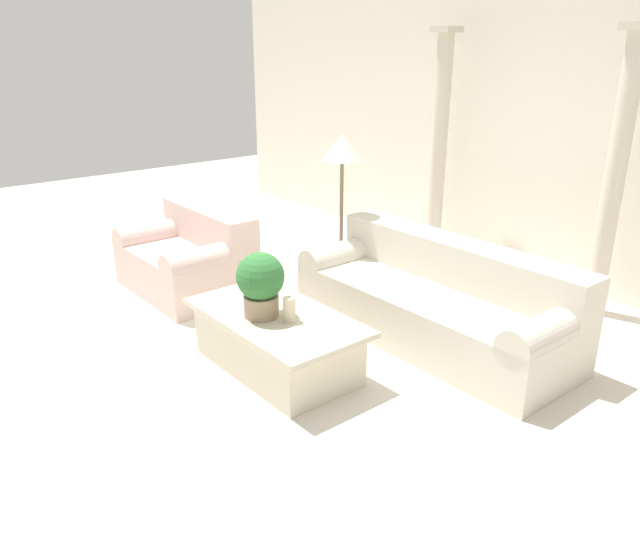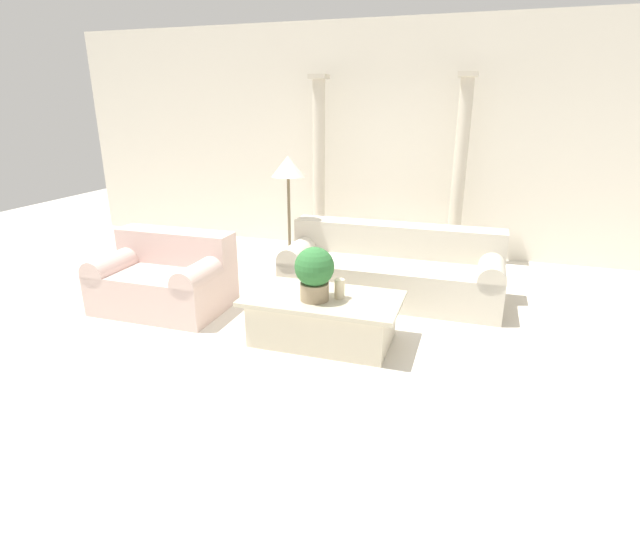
# 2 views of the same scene
# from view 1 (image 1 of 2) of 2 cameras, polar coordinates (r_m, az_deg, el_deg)

# --- Properties ---
(ground_plane) EXTENTS (16.00, 16.00, 0.00)m
(ground_plane) POSITION_cam_1_polar(r_m,az_deg,el_deg) (5.13, -0.55, -6.15)
(ground_plane) COLOR silver
(wall_back) EXTENTS (10.00, 0.06, 3.20)m
(wall_back) POSITION_cam_1_polar(r_m,az_deg,el_deg) (6.77, 19.20, 13.60)
(wall_back) COLOR silver
(wall_back) RESTS_ON ground_plane
(sofa_long) EXTENTS (2.42, 0.92, 0.80)m
(sofa_long) POSITION_cam_1_polar(r_m,az_deg,el_deg) (5.25, 10.55, -1.93)
(sofa_long) COLOR beige
(sofa_long) RESTS_ON ground_plane
(loveseat) EXTENTS (1.34, 0.92, 0.80)m
(loveseat) POSITION_cam_1_polar(r_m,az_deg,el_deg) (6.32, -11.85, 2.04)
(loveseat) COLOR beige
(loveseat) RESTS_ON ground_plane
(coffee_table) EXTENTS (1.43, 0.78, 0.45)m
(coffee_table) POSITION_cam_1_polar(r_m,az_deg,el_deg) (4.73, -3.99, -5.56)
(coffee_table) COLOR beige
(coffee_table) RESTS_ON ground_plane
(potted_plant) EXTENTS (0.35, 0.35, 0.49)m
(potted_plant) POSITION_cam_1_polar(r_m,az_deg,el_deg) (4.52, -5.46, -0.19)
(potted_plant) COLOR #937F60
(potted_plant) RESTS_ON coffee_table
(pillar_candle) EXTENTS (0.09, 0.09, 0.18)m
(pillar_candle) POSITION_cam_1_polar(r_m,az_deg,el_deg) (4.49, -2.82, -2.70)
(pillar_candle) COLOR beige
(pillar_candle) RESTS_ON coffee_table
(floor_lamp) EXTENTS (0.39, 0.39, 1.55)m
(floor_lamp) POSITION_cam_1_polar(r_m,az_deg,el_deg) (5.86, 2.03, 11.29)
(floor_lamp) COLOR brown
(floor_lamp) RESTS_ON ground_plane
(column_left) EXTENTS (0.24, 0.24, 2.48)m
(column_left) POSITION_cam_1_polar(r_m,az_deg,el_deg) (7.01, 10.81, 11.84)
(column_left) COLOR beige
(column_left) RESTS_ON ground_plane
(column_right) EXTENTS (0.24, 0.24, 2.48)m
(column_right) POSITION_cam_1_polar(r_m,az_deg,el_deg) (5.96, 25.37, 8.65)
(column_right) COLOR beige
(column_right) RESTS_ON ground_plane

